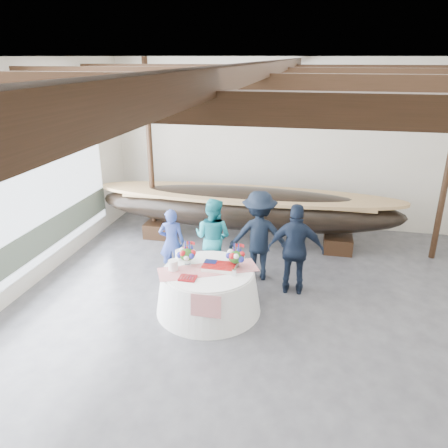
# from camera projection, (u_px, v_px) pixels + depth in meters

# --- Properties ---
(floor) EXTENTS (10.00, 12.00, 0.01)m
(floor) POSITION_uv_depth(u_px,v_px,m) (263.00, 352.00, 7.11)
(floor) COLOR #3D3D42
(floor) RESTS_ON ground
(wall_back) EXTENTS (10.00, 0.02, 4.50)m
(wall_back) POSITION_uv_depth(u_px,v_px,m) (294.00, 145.00, 11.77)
(wall_back) COLOR silver
(wall_back) RESTS_ON ground
(ceiling) EXTENTS (10.00, 12.00, 0.01)m
(ceiling) POSITION_uv_depth(u_px,v_px,m) (274.00, 57.00, 5.48)
(ceiling) COLOR white
(ceiling) RESTS_ON wall_back
(pavilion_structure) EXTENTS (9.80, 11.76, 4.50)m
(pavilion_structure) POSITION_uv_depth(u_px,v_px,m) (278.00, 93.00, 6.36)
(pavilion_structure) COLOR black
(pavilion_structure) RESTS_ON ground
(open_bay) EXTENTS (0.03, 7.00, 3.20)m
(open_bay) POSITION_uv_depth(u_px,v_px,m) (15.00, 206.00, 8.32)
(open_bay) COLOR silver
(open_bay) RESTS_ON ground
(longboat_display) EXTENTS (7.73, 1.55, 1.45)m
(longboat_display) POSITION_uv_depth(u_px,v_px,m) (246.00, 208.00, 11.00)
(longboat_display) COLOR black
(longboat_display) RESTS_ON ground
(banquet_table) EXTENTS (1.97, 1.97, 0.84)m
(banquet_table) POSITION_uv_depth(u_px,v_px,m) (208.00, 290.00, 8.16)
(banquet_table) COLOR white
(banquet_table) RESTS_ON ground
(tabletop_items) EXTENTS (1.88, 1.29, 0.40)m
(tabletop_items) POSITION_uv_depth(u_px,v_px,m) (208.00, 259.00, 8.08)
(tabletop_items) COLOR #B4121B
(tabletop_items) RESTS_ON banquet_table
(guest_woman_blue) EXTENTS (0.62, 0.47, 1.51)m
(guest_woman_blue) POSITION_uv_depth(u_px,v_px,m) (172.00, 242.00, 9.41)
(guest_woman_blue) COLOR navy
(guest_woman_blue) RESTS_ON ground
(guest_woman_teal) EXTENTS (0.99, 0.85, 1.75)m
(guest_woman_teal) POSITION_uv_depth(u_px,v_px,m) (213.00, 237.00, 9.35)
(guest_woman_teal) COLOR teal
(guest_woman_teal) RESTS_ON ground
(guest_man_left) EXTENTS (1.36, 0.92, 1.95)m
(guest_man_left) POSITION_uv_depth(u_px,v_px,m) (259.00, 236.00, 9.16)
(guest_man_left) COLOR black
(guest_man_left) RESTS_ON ground
(guest_man_right) EXTENTS (1.11, 0.48, 1.88)m
(guest_man_right) POSITION_uv_depth(u_px,v_px,m) (296.00, 250.00, 8.60)
(guest_man_right) COLOR black
(guest_man_right) RESTS_ON ground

